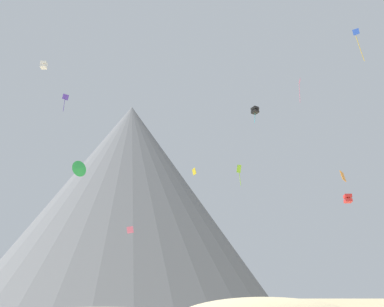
{
  "coord_description": "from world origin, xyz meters",
  "views": [
    {
      "loc": [
        0.79,
        -26.21,
        2.47
      ],
      "look_at": [
        0.98,
        44.78,
        23.38
      ],
      "focal_mm": 44.38,
      "sensor_mm": 36.0,
      "label": 1
    }
  ],
  "objects_px": {
    "kite_rainbow_low": "(129,230)",
    "kite_green_mid": "(78,168)",
    "kite_lime_mid": "(238,171)",
    "kite_yellow_mid": "(193,172)",
    "kite_orange_mid": "(342,176)",
    "kite_pink_high": "(298,85)",
    "kite_white_high": "(42,65)",
    "kite_blue_high": "(356,38)",
    "kite_black_high": "(254,110)",
    "kite_indigo_high": "(64,98)",
    "kite_red_low": "(346,199)",
    "rock_massif": "(117,206)"
  },
  "relations": [
    {
      "from": "rock_massif",
      "to": "kite_blue_high",
      "type": "height_order",
      "value": "rock_massif"
    },
    {
      "from": "rock_massif",
      "to": "kite_yellow_mid",
      "type": "bearing_deg",
      "value": -67.2
    },
    {
      "from": "kite_blue_high",
      "to": "kite_orange_mid",
      "type": "bearing_deg",
      "value": 115.08
    },
    {
      "from": "kite_blue_high",
      "to": "kite_black_high",
      "type": "bearing_deg",
      "value": 5.25
    },
    {
      "from": "kite_yellow_mid",
      "to": "kite_lime_mid",
      "type": "relative_size",
      "value": 0.3
    },
    {
      "from": "rock_massif",
      "to": "kite_pink_high",
      "type": "xyz_separation_m",
      "value": [
        38.08,
        -30.22,
        17.98
      ]
    },
    {
      "from": "kite_orange_mid",
      "to": "kite_blue_high",
      "type": "bearing_deg",
      "value": -141.61
    },
    {
      "from": "kite_black_high",
      "to": "kite_indigo_high",
      "type": "xyz_separation_m",
      "value": [
        -35.67,
        -0.0,
        2.38
      ]
    },
    {
      "from": "kite_pink_high",
      "to": "kite_indigo_high",
      "type": "distance_m",
      "value": 44.41
    },
    {
      "from": "kite_white_high",
      "to": "kite_lime_mid",
      "type": "bearing_deg",
      "value": 7.5
    },
    {
      "from": "kite_lime_mid",
      "to": "kite_indigo_high",
      "type": "bearing_deg",
      "value": -150.11
    },
    {
      "from": "kite_lime_mid",
      "to": "rock_massif",
      "type": "bearing_deg",
      "value": 170.45
    },
    {
      "from": "kite_blue_high",
      "to": "kite_rainbow_low",
      "type": "bearing_deg",
      "value": 76.58
    },
    {
      "from": "kite_blue_high",
      "to": "kite_pink_high",
      "type": "xyz_separation_m",
      "value": [
        -2.64,
        23.75,
        3.82
      ]
    },
    {
      "from": "kite_black_high",
      "to": "kite_indigo_high",
      "type": "distance_m",
      "value": 35.75
    },
    {
      "from": "kite_lime_mid",
      "to": "kite_rainbow_low",
      "type": "bearing_deg",
      "value": -82.32
    },
    {
      "from": "kite_rainbow_low",
      "to": "kite_blue_high",
      "type": "distance_m",
      "value": 40.77
    },
    {
      "from": "kite_rainbow_low",
      "to": "kite_lime_mid",
      "type": "height_order",
      "value": "kite_lime_mid"
    },
    {
      "from": "kite_orange_mid",
      "to": "kite_blue_high",
      "type": "xyz_separation_m",
      "value": [
        5.67,
        5.7,
        21.23
      ]
    },
    {
      "from": "kite_lime_mid",
      "to": "kite_pink_high",
      "type": "bearing_deg",
      "value": 88.32
    },
    {
      "from": "kite_indigo_high",
      "to": "kite_green_mid",
      "type": "bearing_deg",
      "value": -53.86
    },
    {
      "from": "kite_yellow_mid",
      "to": "kite_orange_mid",
      "type": "bearing_deg",
      "value": 68.44
    },
    {
      "from": "kite_yellow_mid",
      "to": "rock_massif",
      "type": "bearing_deg",
      "value": -134.05
    },
    {
      "from": "kite_orange_mid",
      "to": "kite_indigo_high",
      "type": "bearing_deg",
      "value": -42.35
    },
    {
      "from": "kite_green_mid",
      "to": "kite_lime_mid",
      "type": "distance_m",
      "value": 25.01
    },
    {
      "from": "rock_massif",
      "to": "kite_blue_high",
      "type": "xyz_separation_m",
      "value": [
        40.72,
        -53.97,
        14.16
      ]
    },
    {
      "from": "kite_red_low",
      "to": "kite_indigo_high",
      "type": "relative_size",
      "value": 0.25
    },
    {
      "from": "kite_rainbow_low",
      "to": "kite_green_mid",
      "type": "height_order",
      "value": "kite_green_mid"
    },
    {
      "from": "kite_rainbow_low",
      "to": "kite_lime_mid",
      "type": "bearing_deg",
      "value": 106.44
    },
    {
      "from": "rock_massif",
      "to": "kite_white_high",
      "type": "xyz_separation_m",
      "value": [
        -5.69,
        -45.21,
        14.41
      ]
    },
    {
      "from": "kite_yellow_mid",
      "to": "kite_indigo_high",
      "type": "xyz_separation_m",
      "value": [
        -24.22,
        12.69,
        17.41
      ]
    },
    {
      "from": "kite_green_mid",
      "to": "kite_orange_mid",
      "type": "bearing_deg",
      "value": -59.29
    },
    {
      "from": "kite_white_high",
      "to": "kite_lime_mid",
      "type": "xyz_separation_m",
      "value": [
        30.72,
        4.3,
        -16.11
      ]
    },
    {
      "from": "kite_blue_high",
      "to": "kite_lime_mid",
      "type": "bearing_deg",
      "value": 30.18
    },
    {
      "from": "kite_lime_mid",
      "to": "kite_indigo_high",
      "type": "relative_size",
      "value": 0.98
    },
    {
      "from": "kite_rainbow_low",
      "to": "kite_blue_high",
      "type": "xyz_separation_m",
      "value": [
        30.25,
        3.51,
        27.11
      ]
    },
    {
      "from": "kite_blue_high",
      "to": "kite_red_low",
      "type": "bearing_deg",
      "value": 128.48
    },
    {
      "from": "kite_red_low",
      "to": "kite_indigo_high",
      "type": "bearing_deg",
      "value": -40.83
    },
    {
      "from": "kite_rainbow_low",
      "to": "kite_blue_high",
      "type": "bearing_deg",
      "value": 64.38
    },
    {
      "from": "kite_white_high",
      "to": "kite_yellow_mid",
      "type": "bearing_deg",
      "value": 5.42
    },
    {
      "from": "kite_black_high",
      "to": "kite_blue_high",
      "type": "relative_size",
      "value": 0.61
    },
    {
      "from": "kite_rainbow_low",
      "to": "kite_pink_high",
      "type": "height_order",
      "value": "kite_pink_high"
    },
    {
      "from": "kite_rainbow_low",
      "to": "kite_yellow_mid",
      "type": "distance_m",
      "value": 19.68
    },
    {
      "from": "rock_massif",
      "to": "kite_rainbow_low",
      "type": "bearing_deg",
      "value": -79.68
    },
    {
      "from": "kite_pink_high",
      "to": "kite_lime_mid",
      "type": "relative_size",
      "value": 1.43
    },
    {
      "from": "kite_rainbow_low",
      "to": "kite_lime_mid",
      "type": "relative_size",
      "value": 0.26
    },
    {
      "from": "kite_rainbow_low",
      "to": "kite_black_high",
      "type": "bearing_deg",
      "value": 113.07
    },
    {
      "from": "kite_pink_high",
      "to": "kite_indigo_high",
      "type": "height_order",
      "value": "kite_pink_high"
    },
    {
      "from": "kite_indigo_high",
      "to": "kite_black_high",
      "type": "bearing_deg",
      "value": 13.82
    },
    {
      "from": "kite_red_low",
      "to": "kite_yellow_mid",
      "type": "xyz_separation_m",
      "value": [
        -15.15,
        23.6,
        8.74
      ]
    }
  ]
}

